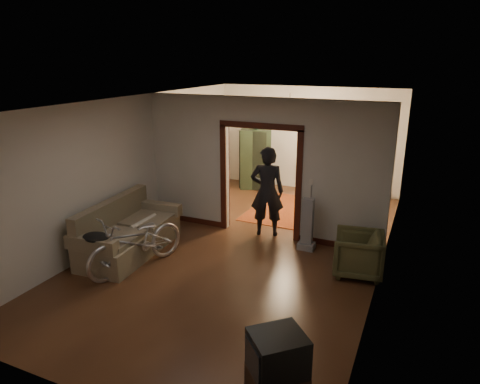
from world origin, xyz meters
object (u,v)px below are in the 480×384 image
Objects in this scene: person at (267,192)px; desk at (344,184)px; bicycle at (137,242)px; armchair at (358,254)px; sofa at (129,228)px; locker at (256,159)px.

desk is (1.00, 3.04, -0.55)m from person.
person is at bearing 74.44° from bicycle.
sofa is at bearing -85.80° from armchair.
locker is at bearing 79.09° from sofa.
locker is 1.60× the size of desk.
bicycle is at bearing -110.47° from locker.
person is at bearing -83.89° from locker.
armchair is (3.51, 1.36, -0.13)m from bicycle.
sofa is 2.65× the size of armchair.
sofa is 0.71m from bicycle.
person reaches higher than sofa.
person reaches higher than desk.
person is 1.12× the size of locker.
desk is (2.50, 5.37, -0.12)m from bicycle.
armchair is (4.04, 0.89, -0.13)m from sofa.
person is 3.30m from locker.
armchair is 4.14m from desk.
sofa is 4.87m from locker.
sofa is at bearing 26.04° from person.
locker is at bearing -80.56° from person.
sofa is 1.12× the size of bicycle.
bicycle is at bearing -77.04° from armchair.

